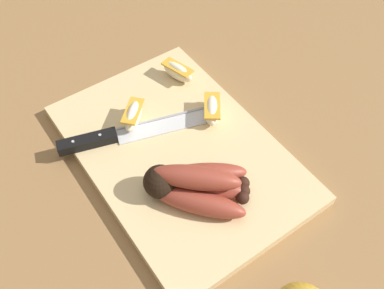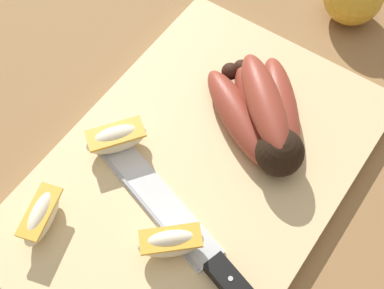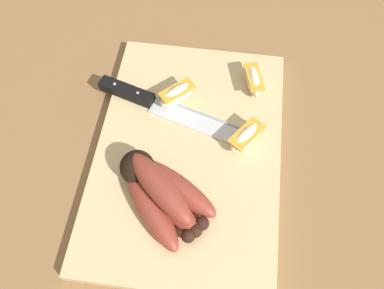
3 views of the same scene
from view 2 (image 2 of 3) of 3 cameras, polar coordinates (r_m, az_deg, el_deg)
name	(u,v)px [view 2 (image 2 of 3)]	position (r m, az deg, el deg)	size (l,w,h in m)	color
ground_plane	(207,165)	(0.66, 1.47, -2.05)	(6.00, 6.00, 0.00)	olive
cutting_board	(198,174)	(0.64, 0.64, -2.96)	(0.44, 0.30, 0.02)	#DBBC84
banana_bunch	(263,115)	(0.65, 7.02, 2.87)	(0.16, 0.16, 0.06)	black
chefs_knife	(213,263)	(0.58, 2.04, -11.57)	(0.11, 0.28, 0.02)	silver
apple_wedge_near	(116,139)	(0.64, -7.47, 0.57)	(0.07, 0.06, 0.03)	#F4E5C1
apple_wedge_middle	(171,243)	(0.58, -2.10, -9.69)	(0.06, 0.06, 0.04)	#F4E5C1
apple_wedge_far	(42,216)	(0.61, -14.59, -6.82)	(0.07, 0.04, 0.03)	#F4E5C1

